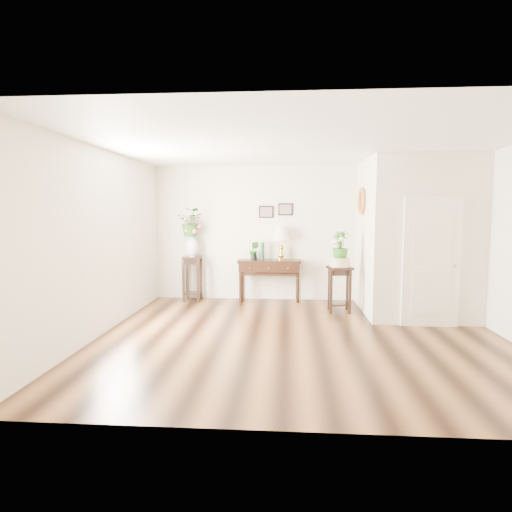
# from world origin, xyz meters

# --- Properties ---
(floor) EXTENTS (6.00, 5.50, 0.02)m
(floor) POSITION_xyz_m (0.00, 0.00, 0.00)
(floor) COLOR brown
(floor) RESTS_ON ground
(ceiling) EXTENTS (6.00, 5.50, 0.02)m
(ceiling) POSITION_xyz_m (0.00, 0.00, 2.80)
(ceiling) COLOR white
(ceiling) RESTS_ON ground
(wall_back) EXTENTS (6.00, 0.02, 2.80)m
(wall_back) POSITION_xyz_m (0.00, 2.75, 1.40)
(wall_back) COLOR #EEE5CE
(wall_back) RESTS_ON ground
(wall_front) EXTENTS (6.00, 0.02, 2.80)m
(wall_front) POSITION_xyz_m (0.00, -2.75, 1.40)
(wall_front) COLOR #EEE5CE
(wall_front) RESTS_ON ground
(wall_left) EXTENTS (0.02, 5.50, 2.80)m
(wall_left) POSITION_xyz_m (-3.00, 0.00, 1.40)
(wall_left) COLOR #EEE5CE
(wall_left) RESTS_ON ground
(partition) EXTENTS (1.80, 1.95, 2.80)m
(partition) POSITION_xyz_m (2.10, 1.77, 1.40)
(partition) COLOR #EEE5CE
(partition) RESTS_ON floor
(door) EXTENTS (0.90, 0.05, 2.10)m
(door) POSITION_xyz_m (2.10, 0.78, 1.05)
(door) COLOR white
(door) RESTS_ON floor
(art_print_left) EXTENTS (0.30, 0.02, 0.25)m
(art_print_left) POSITION_xyz_m (-0.65, 2.73, 1.85)
(art_print_left) COLOR black
(art_print_left) RESTS_ON wall_back
(art_print_right) EXTENTS (0.30, 0.02, 0.25)m
(art_print_right) POSITION_xyz_m (-0.25, 2.73, 1.90)
(art_print_right) COLOR black
(art_print_right) RESTS_ON wall_back
(wall_ornament) EXTENTS (0.07, 0.51, 0.51)m
(wall_ornament) POSITION_xyz_m (1.16, 1.90, 2.05)
(wall_ornament) COLOR orange
(wall_ornament) RESTS_ON partition
(console_table) EXTENTS (1.29, 0.44, 0.86)m
(console_table) POSITION_xyz_m (-0.57, 2.57, 0.43)
(console_table) COLOR black
(console_table) RESTS_ON floor
(table_lamp) EXTENTS (0.47, 0.47, 0.69)m
(table_lamp) POSITION_xyz_m (-0.33, 2.57, 1.21)
(table_lamp) COLOR gold
(table_lamp) RESTS_ON console_table
(green_vase) EXTENTS (0.10, 0.10, 0.36)m
(green_vase) POSITION_xyz_m (-0.72, 2.57, 1.03)
(green_vase) COLOR #18492C
(green_vase) RESTS_ON console_table
(potted_plant) EXTENTS (0.23, 0.20, 0.36)m
(potted_plant) POSITION_xyz_m (-0.89, 2.57, 1.04)
(potted_plant) COLOR #255C18
(potted_plant) RESTS_ON console_table
(plant_stand_a) EXTENTS (0.39, 0.39, 0.93)m
(plant_stand_a) POSITION_xyz_m (-2.18, 2.48, 0.46)
(plant_stand_a) COLOR black
(plant_stand_a) RESTS_ON floor
(porcelain_vase) EXTENTS (0.35, 0.35, 0.46)m
(porcelain_vase) POSITION_xyz_m (-2.18, 2.48, 1.15)
(porcelain_vase) COLOR silver
(porcelain_vase) RESTS_ON plant_stand_a
(lily_arrangement) EXTENTS (0.61, 0.55, 0.59)m
(lily_arrangement) POSITION_xyz_m (-2.18, 2.48, 1.63)
(lily_arrangement) COLOR #255C18
(lily_arrangement) RESTS_ON porcelain_vase
(plant_stand_b) EXTENTS (0.48, 0.48, 0.85)m
(plant_stand_b) POSITION_xyz_m (0.76, 1.69, 0.42)
(plant_stand_b) COLOR black
(plant_stand_b) RESTS_ON floor
(ceramic_bowl) EXTENTS (0.43, 0.43, 0.16)m
(ceramic_bowl) POSITION_xyz_m (0.76, 1.69, 0.93)
(ceramic_bowl) COLOR beige
(ceramic_bowl) RESTS_ON plant_stand_b
(narcissus) EXTENTS (0.37, 0.37, 0.53)m
(narcissus) POSITION_xyz_m (0.76, 1.69, 1.23)
(narcissus) COLOR #255C18
(narcissus) RESTS_ON ceramic_bowl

